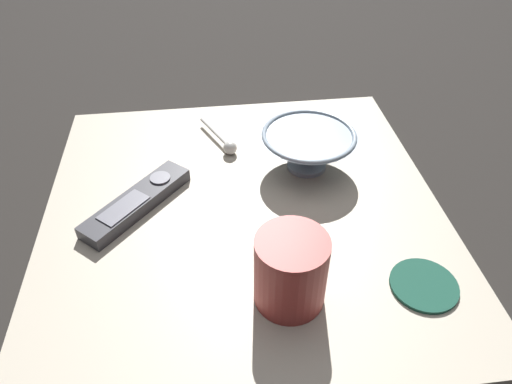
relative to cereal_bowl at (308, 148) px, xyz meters
name	(u,v)px	position (x,y,z in m)	size (l,w,h in m)	color
ground_plane	(244,227)	(-0.12, -0.09, -0.08)	(6.00, 6.00, 0.00)	black
table	(244,218)	(-0.12, -0.09, -0.06)	(0.61, 0.62, 0.04)	#B7AD99
cereal_bowl	(308,148)	(0.00, 0.00, 0.00)	(0.16, 0.16, 0.07)	#8C9EAD
coffee_mug	(291,271)	(-0.08, -0.26, 0.01)	(0.09, 0.09, 0.10)	#A53833
teaspoon	(227,144)	(-0.13, 0.06, -0.03)	(0.06, 0.11, 0.02)	silver
tv_remote_near	(137,202)	(-0.28, -0.07, -0.03)	(0.16, 0.18, 0.02)	#38383D
drink_coaster	(424,285)	(0.10, -0.27, -0.04)	(0.09, 0.09, 0.01)	#194738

